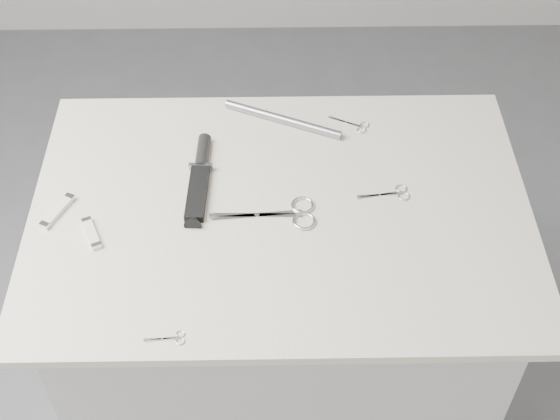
{
  "coord_description": "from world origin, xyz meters",
  "views": [
    {
      "loc": [
        -0.02,
        -1.06,
        2.05
      ],
      "look_at": [
        -0.0,
        -0.01,
        0.92
      ],
      "focal_mm": 50.0,
      "sensor_mm": 36.0,
      "label": 1
    }
  ],
  "objects_px": {
    "embroidery_scissors_b": "(354,125)",
    "sheathed_knife": "(200,174)",
    "plinth": "(281,339)",
    "metal_rail": "(283,119)",
    "large_shears": "(287,214)",
    "pocket_knife_b": "(92,233)",
    "tiny_scissors": "(171,338)",
    "pocket_knife_a": "(58,211)",
    "embroidery_scissors_a": "(392,194)"
  },
  "relations": [
    {
      "from": "embroidery_scissors_b",
      "to": "pocket_knife_b",
      "type": "xyz_separation_m",
      "value": [
        -0.53,
        -0.31,
        0.0
      ]
    },
    {
      "from": "large_shears",
      "to": "embroidery_scissors_a",
      "type": "xyz_separation_m",
      "value": [
        0.21,
        0.05,
        -0.0
      ]
    },
    {
      "from": "plinth",
      "to": "tiny_scissors",
      "type": "distance_m",
      "value": 0.6
    },
    {
      "from": "plinth",
      "to": "pocket_knife_b",
      "type": "bearing_deg",
      "value": -169.74
    },
    {
      "from": "large_shears",
      "to": "pocket_knife_b",
      "type": "bearing_deg",
      "value": -174.87
    },
    {
      "from": "embroidery_scissors_b",
      "to": "sheathed_knife",
      "type": "height_order",
      "value": "sheathed_knife"
    },
    {
      "from": "tiny_scissors",
      "to": "sheathed_knife",
      "type": "distance_m",
      "value": 0.4
    },
    {
      "from": "embroidery_scissors_a",
      "to": "large_shears",
      "type": "bearing_deg",
      "value": -173.6
    },
    {
      "from": "large_shears",
      "to": "metal_rail",
      "type": "relative_size",
      "value": 0.74
    },
    {
      "from": "plinth",
      "to": "embroidery_scissors_a",
      "type": "height_order",
      "value": "embroidery_scissors_a"
    },
    {
      "from": "embroidery_scissors_a",
      "to": "tiny_scissors",
      "type": "bearing_deg",
      "value": -148.56
    },
    {
      "from": "sheathed_knife",
      "to": "pocket_knife_a",
      "type": "bearing_deg",
      "value": 111.95
    },
    {
      "from": "embroidery_scissors_b",
      "to": "large_shears",
      "type": "bearing_deg",
      "value": -93.76
    },
    {
      "from": "pocket_knife_a",
      "to": "metal_rail",
      "type": "relative_size",
      "value": 0.34
    },
    {
      "from": "pocket_knife_b",
      "to": "plinth",
      "type": "bearing_deg",
      "value": -103.24
    },
    {
      "from": "large_shears",
      "to": "embroidery_scissors_b",
      "type": "xyz_separation_m",
      "value": [
        0.16,
        0.27,
        -0.0
      ]
    },
    {
      "from": "pocket_knife_a",
      "to": "large_shears",
      "type": "bearing_deg",
      "value": -65.35
    },
    {
      "from": "metal_rail",
      "to": "tiny_scissors",
      "type": "bearing_deg",
      "value": -109.78
    },
    {
      "from": "tiny_scissors",
      "to": "metal_rail",
      "type": "relative_size",
      "value": 0.26
    },
    {
      "from": "embroidery_scissors_b",
      "to": "metal_rail",
      "type": "xyz_separation_m",
      "value": [
        -0.16,
        0.01,
        0.01
      ]
    },
    {
      "from": "embroidery_scissors_b",
      "to": "pocket_knife_a",
      "type": "distance_m",
      "value": 0.66
    },
    {
      "from": "plinth",
      "to": "tiny_scissors",
      "type": "relative_size",
      "value": 12.78
    },
    {
      "from": "pocket_knife_a",
      "to": "sheathed_knife",
      "type": "bearing_deg",
      "value": -44.32
    },
    {
      "from": "embroidery_scissors_a",
      "to": "tiny_scissors",
      "type": "relative_size",
      "value": 1.52
    },
    {
      "from": "embroidery_scissors_b",
      "to": "plinth",
      "type": "bearing_deg",
      "value": -97.48
    },
    {
      "from": "large_shears",
      "to": "pocket_knife_b",
      "type": "relative_size",
      "value": 2.54
    },
    {
      "from": "sheathed_knife",
      "to": "pocket_knife_b",
      "type": "relative_size",
      "value": 2.99
    },
    {
      "from": "pocket_knife_b",
      "to": "large_shears",
      "type": "bearing_deg",
      "value": -106.37
    },
    {
      "from": "embroidery_scissors_b",
      "to": "metal_rail",
      "type": "bearing_deg",
      "value": -157.99
    },
    {
      "from": "metal_rail",
      "to": "embroidery_scissors_a",
      "type": "bearing_deg",
      "value": -46.09
    },
    {
      "from": "embroidery_scissors_a",
      "to": "pocket_knife_b",
      "type": "xyz_separation_m",
      "value": [
        -0.59,
        -0.1,
        0.0
      ]
    },
    {
      "from": "plinth",
      "to": "pocket_knife_b",
      "type": "xyz_separation_m",
      "value": [
        -0.37,
        -0.07,
        0.48
      ]
    },
    {
      "from": "plinth",
      "to": "embroidery_scissors_b",
      "type": "distance_m",
      "value": 0.56
    },
    {
      "from": "plinth",
      "to": "metal_rail",
      "type": "xyz_separation_m",
      "value": [
        0.01,
        0.26,
        0.48
      ]
    },
    {
      "from": "pocket_knife_b",
      "to": "metal_rail",
      "type": "height_order",
      "value": "metal_rail"
    },
    {
      "from": "tiny_scissors",
      "to": "metal_rail",
      "type": "distance_m",
      "value": 0.6
    },
    {
      "from": "large_shears",
      "to": "embroidery_scissors_b",
      "type": "relative_size",
      "value": 2.29
    },
    {
      "from": "plinth",
      "to": "pocket_knife_a",
      "type": "distance_m",
      "value": 0.65
    },
    {
      "from": "large_shears",
      "to": "tiny_scissors",
      "type": "relative_size",
      "value": 2.92
    },
    {
      "from": "embroidery_scissors_b",
      "to": "pocket_knife_a",
      "type": "height_order",
      "value": "pocket_knife_a"
    },
    {
      "from": "tiny_scissors",
      "to": "embroidery_scissors_b",
      "type": "bearing_deg",
      "value": 52.82
    },
    {
      "from": "large_shears",
      "to": "pocket_knife_a",
      "type": "xyz_separation_m",
      "value": [
        -0.45,
        0.01,
        0.0
      ]
    },
    {
      "from": "tiny_scissors",
      "to": "pocket_knife_b",
      "type": "height_order",
      "value": "pocket_knife_b"
    },
    {
      "from": "large_shears",
      "to": "pocket_knife_b",
      "type": "height_order",
      "value": "pocket_knife_b"
    },
    {
      "from": "large_shears",
      "to": "sheathed_knife",
      "type": "xyz_separation_m",
      "value": [
        -0.18,
        0.11,
        0.01
      ]
    },
    {
      "from": "tiny_scissors",
      "to": "pocket_knife_b",
      "type": "relative_size",
      "value": 0.87
    },
    {
      "from": "large_shears",
      "to": "tiny_scissors",
      "type": "height_order",
      "value": "large_shears"
    },
    {
      "from": "tiny_scissors",
      "to": "sheathed_knife",
      "type": "height_order",
      "value": "sheathed_knife"
    },
    {
      "from": "plinth",
      "to": "embroidery_scissors_a",
      "type": "bearing_deg",
      "value": 8.59
    },
    {
      "from": "plinth",
      "to": "pocket_knife_a",
      "type": "bearing_deg",
      "value": -179.07
    }
  ]
}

